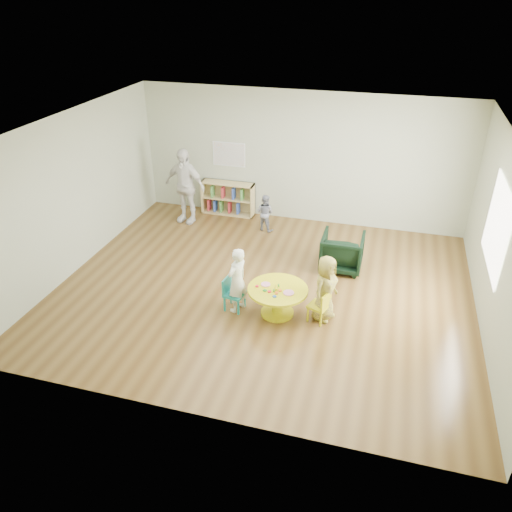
# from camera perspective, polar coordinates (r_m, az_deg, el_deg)

# --- Properties ---
(room) EXTENTS (7.10, 7.00, 2.80)m
(room) POSITION_cam_1_polar(r_m,az_deg,el_deg) (7.83, 1.10, 7.97)
(room) COLOR brown
(room) RESTS_ON ground
(activity_table) EXTENTS (0.95, 0.95, 0.52)m
(activity_table) POSITION_cam_1_polar(r_m,az_deg,el_deg) (7.91, 2.49, -4.63)
(activity_table) COLOR #D3D011
(activity_table) RESTS_ON ground
(kid_chair_left) EXTENTS (0.34, 0.34, 0.57)m
(kid_chair_left) POSITION_cam_1_polar(r_m,az_deg,el_deg) (8.05, -2.75, -4.17)
(kid_chair_left) COLOR teal
(kid_chair_left) RESTS_ON ground
(kid_chair_right) EXTENTS (0.37, 0.37, 0.54)m
(kid_chair_right) POSITION_cam_1_polar(r_m,az_deg,el_deg) (7.82, 7.42, -5.66)
(kid_chair_right) COLOR #D3D011
(kid_chair_right) RESTS_ON ground
(bookshelf) EXTENTS (1.20, 0.30, 0.75)m
(bookshelf) POSITION_cam_1_polar(r_m,az_deg,el_deg) (11.38, -3.24, 6.62)
(bookshelf) COLOR tan
(bookshelf) RESTS_ON ground
(alphabet_poster) EXTENTS (0.74, 0.01, 0.54)m
(alphabet_poster) POSITION_cam_1_polar(r_m,az_deg,el_deg) (11.15, -3.11, 11.53)
(alphabet_poster) COLOR white
(alphabet_poster) RESTS_ON ground
(armchair) EXTENTS (0.74, 0.76, 0.69)m
(armchair) POSITION_cam_1_polar(r_m,az_deg,el_deg) (9.26, 9.80, 0.49)
(armchair) COLOR black
(armchair) RESTS_ON ground
(child_left) EXTENTS (0.40, 0.48, 1.11)m
(child_left) POSITION_cam_1_polar(r_m,az_deg,el_deg) (7.88, -2.18, -2.78)
(child_left) COLOR white
(child_left) RESTS_ON ground
(child_right) EXTENTS (0.52, 0.63, 1.09)m
(child_right) POSITION_cam_1_polar(r_m,az_deg,el_deg) (7.77, 7.92, -3.69)
(child_right) COLOR #FDF81C
(child_right) RESTS_ON ground
(toddler) EXTENTS (0.45, 0.39, 0.80)m
(toddler) POSITION_cam_1_polar(r_m,az_deg,el_deg) (10.55, 1.03, 4.98)
(toddler) COLOR #1B2644
(toddler) RESTS_ON ground
(adult_caretaker) EXTENTS (1.02, 0.57, 1.64)m
(adult_caretaker) POSITION_cam_1_polar(r_m,az_deg,el_deg) (10.92, -8.15, 7.95)
(adult_caretaker) COLOR white
(adult_caretaker) RESTS_ON ground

